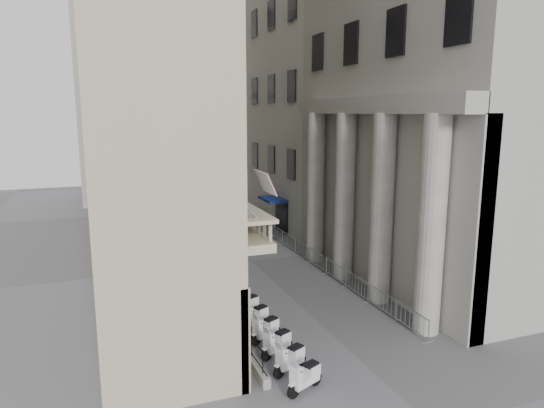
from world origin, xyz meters
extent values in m
cube|color=beige|center=(0.00, 48.00, 15.00)|extent=(22.00, 10.00, 30.00)
cylinder|color=white|center=(-4.59, 24.68, 1.16)|extent=(0.06, 0.06, 2.32)
cylinder|color=white|center=(-1.64, 24.68, 1.16)|extent=(0.06, 0.06, 2.32)
cylinder|color=white|center=(-4.59, 27.63, 1.16)|extent=(0.06, 0.06, 2.32)
cylinder|color=white|center=(-1.64, 27.63, 1.16)|extent=(0.06, 0.06, 2.32)
cube|color=silver|center=(-3.12, 26.16, 2.37)|extent=(3.16, 3.16, 0.13)
cone|color=silver|center=(-3.12, 26.16, 2.90)|extent=(4.22, 4.22, 1.05)
cylinder|color=gray|center=(-4.20, 23.38, 4.02)|extent=(0.16, 0.16, 8.03)
cylinder|color=gray|center=(-3.11, 22.87, 8.03)|extent=(2.24, 1.12, 0.12)
cube|color=gray|center=(-2.10, 22.41, 7.98)|extent=(0.55, 0.41, 0.15)
cube|color=black|center=(-3.27, 23.77, 1.02)|extent=(0.66, 0.99, 2.03)
cube|color=#19E54C|center=(-3.12, 23.70, 1.24)|extent=(0.34, 0.68, 1.13)
imported|color=#0E0D35|center=(-1.26, 22.62, 0.98)|extent=(0.73, 0.50, 1.95)
imported|color=black|center=(0.88, 34.83, 0.78)|extent=(0.94, 0.87, 1.57)
imported|color=black|center=(0.37, 35.78, 0.92)|extent=(1.06, 1.04, 1.85)
camera|label=1|loc=(-9.80, -11.24, 10.02)|focal=32.00mm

